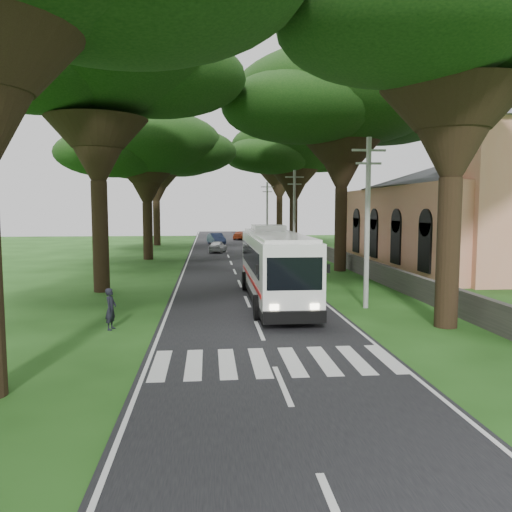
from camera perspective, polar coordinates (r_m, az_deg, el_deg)
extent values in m
plane|color=#1C4212|center=(17.56, 1.06, -10.15)|extent=(140.00, 140.00, 0.00)
cube|color=black|center=(42.11, -2.81, -0.96)|extent=(8.00, 120.00, 0.04)
cube|color=silver|center=(15.65, 1.92, -12.11)|extent=(8.00, 3.00, 0.01)
cube|color=#383533|center=(42.44, 9.48, -0.18)|extent=(0.35, 50.00, 1.20)
cube|color=tan|center=(43.64, 21.74, 3.08)|extent=(12.00, 22.00, 6.40)
pyramid|color=#595960|center=(43.79, 21.99, 10.16)|extent=(14.00, 24.00, 2.20)
cube|color=tan|center=(33.41, 25.10, 5.43)|extent=(3.00, 3.00, 10.00)
cone|color=#595960|center=(33.95, 25.51, 15.26)|extent=(4.00, 4.00, 1.60)
cylinder|color=gray|center=(23.99, 12.60, 3.61)|extent=(0.24, 0.24, 8.00)
cube|color=gray|center=(24.13, 12.78, 11.70)|extent=(1.60, 0.10, 0.10)
cube|color=gray|center=(24.07, 12.75, 10.28)|extent=(1.20, 0.10, 0.10)
cylinder|color=gray|center=(43.44, 4.39, 4.50)|extent=(0.24, 0.24, 8.00)
cube|color=gray|center=(43.52, 4.43, 8.98)|extent=(1.60, 0.10, 0.10)
cube|color=gray|center=(43.49, 4.42, 8.19)|extent=(1.20, 0.10, 0.10)
cylinder|color=gray|center=(63.24, 1.28, 4.82)|extent=(0.24, 0.24, 8.00)
cube|color=gray|center=(63.29, 1.29, 7.90)|extent=(1.60, 0.10, 0.10)
cube|color=gray|center=(63.27, 1.29, 7.36)|extent=(1.20, 0.10, 0.10)
cylinder|color=black|center=(29.47, -17.36, 2.11)|extent=(0.90, 0.90, 6.25)
cone|color=black|center=(29.63, -17.64, 11.86)|extent=(3.20, 3.20, 3.80)
ellipsoid|color=black|center=(30.54, -17.91, 20.72)|extent=(13.95, 13.95, 5.86)
cylinder|color=black|center=(47.17, -12.26, 2.80)|extent=(0.90, 0.90, 5.24)
cone|color=black|center=(47.19, -12.37, 8.29)|extent=(3.20, 3.20, 3.80)
ellipsoid|color=black|center=(47.50, -12.46, 12.52)|extent=(13.85, 13.85, 5.82)
cylinder|color=black|center=(65.16, -11.28, 3.69)|extent=(0.90, 0.90, 5.62)
cone|color=black|center=(65.19, -11.35, 7.83)|extent=(3.20, 3.20, 3.80)
ellipsoid|color=black|center=(65.48, -11.42, 11.30)|extent=(13.19, 13.19, 5.54)
cylinder|color=black|center=(21.10, 21.10, 0.31)|extent=(0.90, 0.90, 5.92)
cone|color=black|center=(21.26, 21.56, 13.47)|extent=(3.20, 3.20, 3.80)
ellipsoid|color=black|center=(22.30, 21.99, 24.56)|extent=(12.92, 12.92, 5.43)
cylinder|color=black|center=(38.15, 9.64, 2.98)|extent=(0.90, 0.90, 6.23)
cone|color=black|center=(38.26, 9.76, 10.50)|extent=(3.20, 3.20, 3.80)
ellipsoid|color=black|center=(38.97, 9.88, 17.42)|extent=(16.39, 16.39, 6.89)
cylinder|color=black|center=(55.64, 4.30, 3.50)|extent=(0.90, 0.90, 5.65)
cone|color=black|center=(55.67, 4.34, 8.37)|extent=(3.20, 3.20, 3.80)
ellipsoid|color=black|center=(56.02, 4.37, 12.46)|extent=(13.69, 13.69, 5.75)
cylinder|color=black|center=(73.56, 2.69, 4.27)|extent=(0.90, 0.90, 6.37)
cone|color=black|center=(73.63, 2.71, 8.23)|extent=(3.20, 3.20, 3.80)
ellipsoid|color=black|center=(74.02, 2.73, 12.01)|extent=(14.88, 14.88, 6.25)
cube|color=white|center=(25.02, 2.18, -1.02)|extent=(2.52, 11.84, 2.91)
cube|color=black|center=(25.27, 2.09, 0.00)|extent=(2.57, 9.67, 1.08)
cube|color=black|center=(25.22, 2.16, -4.19)|extent=(2.56, 11.88, 0.34)
cube|color=#AE0D0B|center=(25.11, 2.17, -2.53)|extent=(2.56, 10.66, 0.18)
cube|color=white|center=(24.90, 2.19, 2.44)|extent=(2.32, 11.25, 0.18)
cylinder|color=black|center=(21.22, 0.22, -5.90)|extent=(0.35, 1.09, 1.08)
cylinder|color=black|center=(21.59, 6.78, -5.74)|extent=(0.35, 1.09, 1.08)
cylinder|color=black|center=(28.77, -1.23, -2.89)|extent=(0.35, 1.09, 1.08)
cylinder|color=black|center=(29.05, 3.63, -2.82)|extent=(0.35, 1.09, 1.08)
imported|color=#B7B7BC|center=(53.43, -4.40, 1.09)|extent=(2.25, 3.91, 1.25)
imported|color=navy|center=(65.44, -4.57, 1.98)|extent=(2.53, 4.64, 1.45)
imported|color=maroon|center=(75.28, -1.71, 2.38)|extent=(3.08, 4.68, 1.26)
imported|color=black|center=(20.34, -16.26, -5.83)|extent=(0.50, 0.66, 1.64)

